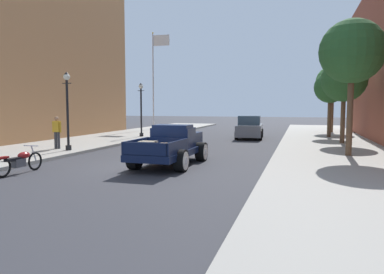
# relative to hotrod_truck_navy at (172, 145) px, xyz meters

# --- Properties ---
(ground_plane) EXTENTS (140.00, 140.00, 0.00)m
(ground_plane) POSITION_rel_hotrod_truck_navy_xyz_m (-0.74, -0.90, -0.75)
(ground_plane) COLOR #333338
(sidewalk_right) EXTENTS (5.50, 64.00, 0.15)m
(sidewalk_right) POSITION_rel_hotrod_truck_navy_xyz_m (6.51, -0.90, -0.68)
(sidewalk_right) COLOR #9E998E
(sidewalk_right) RESTS_ON ground
(hotrod_truck_navy) EXTENTS (2.23, 4.96, 1.58)m
(hotrod_truck_navy) POSITION_rel_hotrod_truck_navy_xyz_m (0.00, 0.00, 0.00)
(hotrod_truck_navy) COLOR #0F1938
(hotrod_truck_navy) RESTS_ON ground
(motorcycle_parked) EXTENTS (0.62, 2.12, 0.93)m
(motorcycle_parked) POSITION_rel_hotrod_truck_navy_xyz_m (-4.31, -3.52, -0.31)
(motorcycle_parked) COLOR black
(motorcycle_parked) RESTS_ON ground
(car_background_grey) EXTENTS (2.09, 4.41, 1.65)m
(car_background_grey) POSITION_rel_hotrod_truck_navy_xyz_m (1.41, 12.70, 0.01)
(car_background_grey) COLOR slate
(car_background_grey) RESTS_ON ground
(pedestrian_sidewalk_left) EXTENTS (0.53, 0.22, 1.65)m
(pedestrian_sidewalk_left) POSITION_rel_hotrod_truck_navy_xyz_m (-7.04, 2.15, 0.33)
(pedestrian_sidewalk_left) COLOR #333338
(pedestrian_sidewalk_left) RESTS_ON sidewalk_left
(street_lamp_near) EXTENTS (0.50, 0.32, 3.85)m
(street_lamp_near) POSITION_rel_hotrod_truck_navy_xyz_m (-6.10, 1.76, 1.63)
(street_lamp_near) COLOR black
(street_lamp_near) RESTS_ON sidewalk_left
(street_lamp_far) EXTENTS (0.50, 0.32, 3.85)m
(street_lamp_far) POSITION_rel_hotrod_truck_navy_xyz_m (-6.13, 10.51, 1.63)
(street_lamp_far) COLOR black
(street_lamp_far) RESTS_ON sidewalk_left
(flagpole) EXTENTS (1.74, 0.16, 9.16)m
(flagpole) POSITION_rel_hotrod_truck_navy_xyz_m (-8.40, 18.83, 5.02)
(flagpole) COLOR #B2B2B7
(flagpole) RESTS_ON sidewalk_left
(street_tree_nearest) EXTENTS (2.78, 2.78, 5.93)m
(street_tree_nearest) POSITION_rel_hotrod_truck_navy_xyz_m (6.98, 3.59, 3.91)
(street_tree_nearest) COLOR brown
(street_tree_nearest) RESTS_ON sidewalk_right
(street_tree_second) EXTENTS (2.62, 2.62, 5.05)m
(street_tree_second) POSITION_rel_hotrod_truck_navy_xyz_m (7.30, 9.39, 3.11)
(street_tree_second) COLOR brown
(street_tree_second) RESTS_ON sidewalk_right
(street_tree_third) EXTENTS (2.21, 2.21, 4.62)m
(street_tree_third) POSITION_rel_hotrod_truck_navy_xyz_m (6.87, 13.85, 2.87)
(street_tree_third) COLOR brown
(street_tree_third) RESTS_ON sidewalk_right
(street_tree_farthest) EXTENTS (2.78, 2.78, 5.59)m
(street_tree_farthest) POSITION_rel_hotrod_truck_navy_xyz_m (7.45, 19.09, 3.57)
(street_tree_farthest) COLOR brown
(street_tree_farthest) RESTS_ON sidewalk_right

